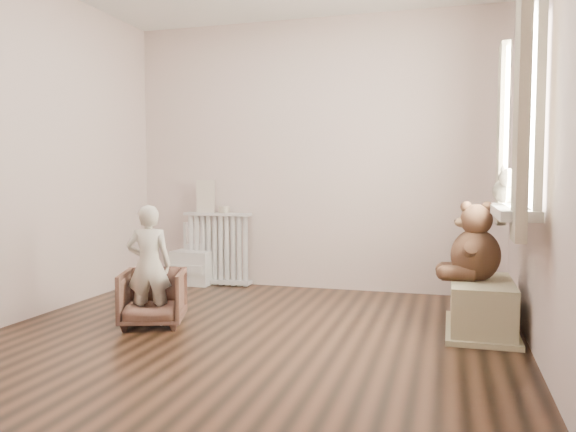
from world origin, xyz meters
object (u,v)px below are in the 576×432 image
(toy_bench, at_px, (482,304))
(plush_cat, at_px, (506,190))
(teddy_bear, at_px, (476,236))
(child, at_px, (149,265))
(radiator, at_px, (218,246))
(toy_vanity, at_px, (193,257))
(armchair, at_px, (153,298))

(toy_bench, height_order, plush_cat, plush_cat)
(teddy_bear, bearing_deg, child, -168.68)
(radiator, height_order, toy_bench, radiator)
(toy_vanity, xyz_separation_m, toy_bench, (2.72, -1.05, -0.08))
(teddy_bear, bearing_deg, armchair, -169.88)
(teddy_bear, relative_size, plush_cat, 1.83)
(radiator, bearing_deg, plush_cat, -23.09)
(armchair, xyz_separation_m, toy_bench, (2.30, 0.48, -0.01))
(radiator, distance_m, teddy_bear, 2.65)
(radiator, xyz_separation_m, teddy_bear, (2.41, -1.06, 0.28))
(armchair, bearing_deg, plush_cat, -8.56)
(armchair, bearing_deg, radiator, 76.61)
(radiator, relative_size, armchair, 1.61)
(toy_vanity, bearing_deg, armchair, -74.71)
(child, height_order, toy_bench, child)
(child, height_order, teddy_bear, teddy_bear)
(toy_vanity, bearing_deg, child, -75.17)
(toy_vanity, height_order, plush_cat, plush_cat)
(teddy_bear, bearing_deg, plush_cat, -17.83)
(armchair, xyz_separation_m, teddy_bear, (2.25, 0.51, 0.46))
(radiator, xyz_separation_m, plush_cat, (2.60, -1.11, 0.61))
(child, relative_size, toy_bench, 1.11)
(toy_bench, relative_size, teddy_bear, 1.44)
(radiator, xyz_separation_m, toy_bench, (2.46, -1.08, -0.19))
(toy_bench, bearing_deg, armchair, -168.13)
(radiator, xyz_separation_m, toy_vanity, (-0.26, -0.03, -0.11))
(toy_vanity, height_order, teddy_bear, teddy_bear)
(radiator, height_order, armchair, radiator)
(armchair, distance_m, plush_cat, 2.61)
(toy_bench, xyz_separation_m, plush_cat, (0.14, -0.02, 0.80))
(radiator, relative_size, toy_vanity, 1.17)
(child, bearing_deg, plush_cat, 172.57)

